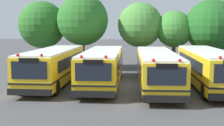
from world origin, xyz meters
TOP-DOWN VIEW (x-y plane):
  - ground_plane at (0.00, 0.00)m, footprint 160.00×160.00m
  - school_bus_0 at (-5.48, -0.02)m, footprint 2.61×10.23m
  - school_bus_1 at (-1.89, -0.11)m, footprint 2.63×10.38m
  - school_bus_2 at (1.90, -0.22)m, footprint 2.70×11.69m
  - school_bus_3 at (5.46, 0.22)m, footprint 2.58×11.23m
  - tree_0 at (-9.43, 9.26)m, footprint 4.90×4.90m
  - tree_1 at (-4.80, 8.05)m, footprint 5.01×5.01m
  - tree_2 at (0.79, 8.94)m, footprint 4.48×4.48m
  - tree_3 at (4.04, 8.69)m, footprint 3.59×3.59m
  - tree_4 at (7.66, 8.42)m, footprint 5.07×5.07m

SIDE VIEW (x-z plane):
  - ground_plane at x=0.00m, z-range 0.00..0.00m
  - school_bus_2 at x=1.90m, z-range 0.07..2.64m
  - school_bus_1 at x=-1.89m, z-range 0.07..2.71m
  - school_bus_3 at x=5.46m, z-range 0.07..2.74m
  - school_bus_0 at x=-5.48m, z-range 0.07..2.75m
  - tree_3 at x=4.04m, z-range 1.14..6.90m
  - tree_4 at x=7.66m, z-range 0.84..7.62m
  - tree_2 at x=0.79m, z-range 1.05..7.65m
  - tree_0 at x=-9.43m, z-range 0.94..7.78m
  - tree_1 at x=-4.80m, z-range 1.21..8.56m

